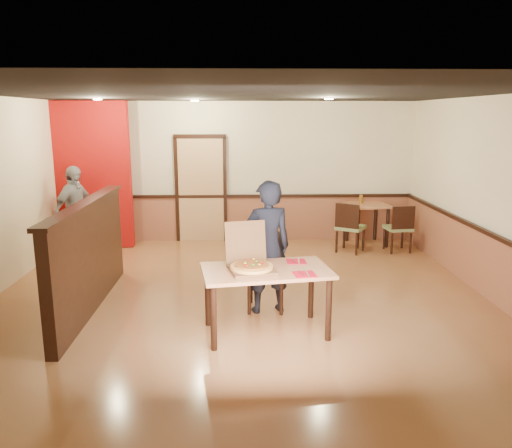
{
  "coord_description": "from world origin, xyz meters",
  "views": [
    {
      "loc": [
        -0.01,
        -6.56,
        2.53
      ],
      "look_at": [
        0.2,
        0.0,
        1.09
      ],
      "focal_mm": 35.0,
      "sensor_mm": 36.0,
      "label": 1
    }
  ],
  "objects_px": {
    "side_table": "(367,213)",
    "pizza_box": "(251,264)",
    "side_chair_right": "(400,226)",
    "diner": "(267,247)",
    "main_table": "(266,278)",
    "diner_chair": "(266,267)",
    "passerby": "(75,211)",
    "condiment": "(361,199)",
    "side_chair_left": "(349,225)"
  },
  "relations": [
    {
      "from": "main_table",
      "to": "diner_chair",
      "type": "xyz_separation_m",
      "value": [
        0.04,
        0.82,
        -0.12
      ]
    },
    {
      "from": "diner",
      "to": "pizza_box",
      "type": "height_order",
      "value": "diner"
    },
    {
      "from": "diner",
      "to": "passerby",
      "type": "xyz_separation_m",
      "value": [
        -3.33,
        2.77,
        -0.04
      ]
    },
    {
      "from": "diner_chair",
      "to": "side_table",
      "type": "distance_m",
      "value": 3.94
    },
    {
      "from": "side_table",
      "to": "pizza_box",
      "type": "distance_m",
      "value": 4.77
    },
    {
      "from": "main_table",
      "to": "diner",
      "type": "bearing_deg",
      "value": 77.02
    },
    {
      "from": "main_table",
      "to": "diner",
      "type": "relative_size",
      "value": 0.91
    },
    {
      "from": "main_table",
      "to": "side_chair_left",
      "type": "bearing_deg",
      "value": 54.56
    },
    {
      "from": "side_table",
      "to": "passerby",
      "type": "distance_m",
      "value": 5.55
    },
    {
      "from": "side_chair_right",
      "to": "passerby",
      "type": "bearing_deg",
      "value": -5.89
    },
    {
      "from": "passerby",
      "to": "pizza_box",
      "type": "xyz_separation_m",
      "value": [
        3.1,
        -3.46,
        0.03
      ]
    },
    {
      "from": "diner",
      "to": "main_table",
      "type": "bearing_deg",
      "value": 72.35
    },
    {
      "from": "diner_chair",
      "to": "passerby",
      "type": "bearing_deg",
      "value": 146.49
    },
    {
      "from": "side_chair_right",
      "to": "diner",
      "type": "height_order",
      "value": "diner"
    },
    {
      "from": "side_chair_left",
      "to": "pizza_box",
      "type": "xyz_separation_m",
      "value": [
        -1.92,
        -3.51,
        0.34
      ]
    },
    {
      "from": "main_table",
      "to": "side_table",
      "type": "relative_size",
      "value": 1.87
    },
    {
      "from": "main_table",
      "to": "diner",
      "type": "distance_m",
      "value": 0.69
    },
    {
      "from": "side_chair_left",
      "to": "pizza_box",
      "type": "distance_m",
      "value": 4.01
    },
    {
      "from": "side_chair_right",
      "to": "condiment",
      "type": "relative_size",
      "value": 5.41
    },
    {
      "from": "side_chair_right",
      "to": "pizza_box",
      "type": "distance_m",
      "value": 4.54
    },
    {
      "from": "side_chair_left",
      "to": "side_chair_right",
      "type": "distance_m",
      "value": 0.95
    },
    {
      "from": "diner_chair",
      "to": "pizza_box",
      "type": "xyz_separation_m",
      "value": [
        -0.22,
        -0.85,
        0.3
      ]
    },
    {
      "from": "side_chair_right",
      "to": "side_chair_left",
      "type": "bearing_deg",
      "value": -6.73
    },
    {
      "from": "side_chair_right",
      "to": "diner",
      "type": "xyz_separation_m",
      "value": [
        -2.64,
        -2.81,
        0.38
      ]
    },
    {
      "from": "main_table",
      "to": "condiment",
      "type": "relative_size",
      "value": 9.48
    },
    {
      "from": "main_table",
      "to": "pizza_box",
      "type": "height_order",
      "value": "pizza_box"
    },
    {
      "from": "diner_chair",
      "to": "condiment",
      "type": "xyz_separation_m",
      "value": [
        2.06,
        3.36,
        0.35
      ]
    },
    {
      "from": "main_table",
      "to": "side_chair_right",
      "type": "distance_m",
      "value": 4.39
    },
    {
      "from": "main_table",
      "to": "diner_chair",
      "type": "distance_m",
      "value": 0.83
    },
    {
      "from": "main_table",
      "to": "passerby",
      "type": "distance_m",
      "value": 4.75
    },
    {
      "from": "main_table",
      "to": "side_chair_right",
      "type": "height_order",
      "value": "side_chair_right"
    },
    {
      "from": "side_table",
      "to": "condiment",
      "type": "height_order",
      "value": "condiment"
    },
    {
      "from": "side_chair_left",
      "to": "pizza_box",
      "type": "height_order",
      "value": "pizza_box"
    },
    {
      "from": "side_chair_right",
      "to": "passerby",
      "type": "xyz_separation_m",
      "value": [
        -5.97,
        -0.04,
        0.33
      ]
    },
    {
      "from": "side_chair_left",
      "to": "diner",
      "type": "distance_m",
      "value": 3.3
    },
    {
      "from": "main_table",
      "to": "passerby",
      "type": "bearing_deg",
      "value": 124.83
    },
    {
      "from": "passerby",
      "to": "side_table",
      "type": "bearing_deg",
      "value": -59.97
    },
    {
      "from": "main_table",
      "to": "diner",
      "type": "height_order",
      "value": "diner"
    },
    {
      "from": "side_chair_right",
      "to": "condiment",
      "type": "xyz_separation_m",
      "value": [
        -0.58,
        0.7,
        0.4
      ]
    },
    {
      "from": "side_table",
      "to": "passerby",
      "type": "height_order",
      "value": "passerby"
    },
    {
      "from": "diner_chair",
      "to": "side_table",
      "type": "bearing_deg",
      "value": 60.9
    },
    {
      "from": "diner_chair",
      "to": "diner",
      "type": "height_order",
      "value": "diner"
    },
    {
      "from": "side_table",
      "to": "pizza_box",
      "type": "xyz_separation_m",
      "value": [
        -2.41,
        -4.12,
        0.22
      ]
    },
    {
      "from": "side_chair_left",
      "to": "condiment",
      "type": "bearing_deg",
      "value": -85.66
    },
    {
      "from": "side_chair_right",
      "to": "condiment",
      "type": "bearing_deg",
      "value": -56.86
    },
    {
      "from": "side_chair_left",
      "to": "passerby",
      "type": "xyz_separation_m",
      "value": [
        -5.02,
        -0.05,
        0.31
      ]
    },
    {
      "from": "side_chair_right",
      "to": "condiment",
      "type": "height_order",
      "value": "condiment"
    },
    {
      "from": "passerby",
      "to": "pizza_box",
      "type": "distance_m",
      "value": 4.64
    },
    {
      "from": "side_table",
      "to": "pizza_box",
      "type": "bearing_deg",
      "value": -120.32
    },
    {
      "from": "diner",
      "to": "passerby",
      "type": "relative_size",
      "value": 1.05
    }
  ]
}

